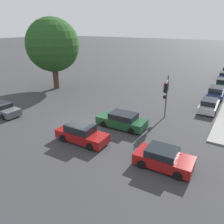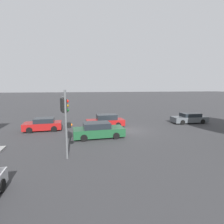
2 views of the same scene
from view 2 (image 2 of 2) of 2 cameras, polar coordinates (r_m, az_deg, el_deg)
name	(u,v)px [view 2 (image 2 of 2)]	position (r m, az deg, el deg)	size (l,w,h in m)	color
ground_plane	(127,130)	(19.35, 4.90, -5.96)	(300.00, 300.00, 0.00)	#333335
traffic_signal	(65,110)	(12.09, -15.14, 0.59)	(0.81, 1.72, 4.53)	#515456
crossing_car_0	(106,121)	(20.77, -2.11, -2.98)	(4.49, 1.92, 1.50)	maroon
crossing_car_1	(98,130)	(16.49, -4.53, -5.99)	(4.74, 2.12, 1.45)	#194728
crossing_car_2	(43,124)	(20.53, -21.56, -3.82)	(3.97, 2.11, 1.37)	maroon
crossing_car_3	(189,118)	(25.18, 23.92, -1.88)	(4.64, 1.97, 1.32)	#4C5156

